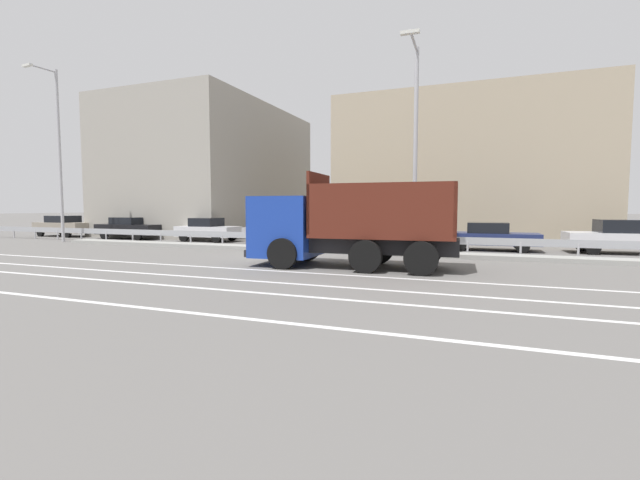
{
  "coord_description": "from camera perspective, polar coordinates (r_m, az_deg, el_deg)",
  "views": [
    {
      "loc": [
        7.97,
        -15.61,
        2.04
      ],
      "look_at": [
        1.68,
        0.61,
        0.73
      ],
      "focal_mm": 24.0,
      "sensor_mm": 36.0,
      "label": 1
    }
  ],
  "objects": [
    {
      "name": "ground_plane",
      "position": [
        17.64,
        -5.83,
        -2.37
      ],
      "size": [
        320.0,
        320.0,
        0.0
      ],
      "primitive_type": "plane",
      "color": "#605E5B"
    },
    {
      "name": "lane_strip_0",
      "position": [
        13.15,
        2.16,
        -4.62
      ],
      "size": [
        52.62,
        0.16,
        0.01
      ],
      "primitive_type": "cube",
      "color": "silver",
      "rests_on": "ground_plane"
    },
    {
      "name": "lane_strip_1",
      "position": [
        11.37,
        -1.03,
        -6.03
      ],
      "size": [
        52.62,
        0.16,
        0.01
      ],
      "primitive_type": "cube",
      "color": "silver",
      "rests_on": "ground_plane"
    },
    {
      "name": "lane_strip_2",
      "position": [
        10.1,
        -4.09,
        -7.35
      ],
      "size": [
        52.62,
        0.16,
        0.01
      ],
      "primitive_type": "cube",
      "color": "silver",
      "rests_on": "ground_plane"
    },
    {
      "name": "lane_strip_3",
      "position": [
        8.2,
        -10.81,
        -10.16
      ],
      "size": [
        52.62,
        0.16,
        0.01
      ],
      "primitive_type": "cube",
      "color": "silver",
      "rests_on": "ground_plane"
    },
    {
      "name": "median_island",
      "position": [
        20.11,
        -2.27,
        -1.28
      ],
      "size": [
        28.94,
        1.1,
        0.18
      ],
      "primitive_type": "cube",
      "color": "gray",
      "rests_on": "ground_plane"
    },
    {
      "name": "median_guardrail",
      "position": [
        21.08,
        -1.09,
        0.29
      ],
      "size": [
        52.62,
        0.09,
        0.78
      ],
      "color": "#9EA0A5",
      "rests_on": "ground_plane"
    },
    {
      "name": "dump_truck",
      "position": [
        14.97,
        1.0,
        1.26
      ],
      "size": [
        7.17,
        2.95,
        3.24
      ],
      "rotation": [
        0.0,
        0.0,
        1.63
      ],
      "color": "#19389E",
      "rests_on": "ground_plane"
    },
    {
      "name": "median_road_sign",
      "position": [
        20.77,
        -6.65,
        2.27
      ],
      "size": [
        0.69,
        0.16,
        2.54
      ],
      "color": "white",
      "rests_on": "ground_plane"
    },
    {
      "name": "street_lamp_0",
      "position": [
        30.34,
        -31.6,
        10.28
      ],
      "size": [
        0.71,
        1.82,
        10.19
      ],
      "color": "#ADADB2",
      "rests_on": "ground_plane"
    },
    {
      "name": "street_lamp_1",
      "position": [
        18.7,
        12.55,
        12.83
      ],
      "size": [
        0.71,
        2.42,
        8.69
      ],
      "color": "#ADADB2",
      "rests_on": "ground_plane"
    },
    {
      "name": "parked_car_0",
      "position": [
        35.85,
        -30.94,
        1.63
      ],
      "size": [
        4.68,
        2.0,
        1.49
      ],
      "rotation": [
        0.0,
        0.0,
        -1.62
      ],
      "color": "gray",
      "rests_on": "ground_plane"
    },
    {
      "name": "parked_car_1",
      "position": [
        30.98,
        -23.88,
        1.5
      ],
      "size": [
        4.73,
        2.04,
        1.43
      ],
      "rotation": [
        0.0,
        0.0,
        -1.59
      ],
      "color": "black",
      "rests_on": "ground_plane"
    },
    {
      "name": "parked_car_2",
      "position": [
        27.11,
        -14.74,
        1.36
      ],
      "size": [
        3.82,
        1.86,
        1.43
      ],
      "rotation": [
        0.0,
        0.0,
        -1.58
      ],
      "color": "silver",
      "rests_on": "ground_plane"
    },
    {
      "name": "parked_car_3",
      "position": [
        24.74,
        -4.66,
        1.29
      ],
      "size": [
        4.65,
        2.11,
        1.51
      ],
      "rotation": [
        0.0,
        0.0,
        1.54
      ],
      "color": "#A3A3A8",
      "rests_on": "ground_plane"
    },
    {
      "name": "parked_car_4",
      "position": [
        22.77,
        6.56,
        1.12
      ],
      "size": [
        3.94,
        2.01,
        1.6
      ],
      "rotation": [
        0.0,
        0.0,
        -1.55
      ],
      "color": "#B27A14",
      "rests_on": "ground_plane"
    },
    {
      "name": "parked_car_5",
      "position": [
        22.1,
        21.68,
        0.47
      ],
      "size": [
        4.39,
        1.89,
        1.35
      ],
      "rotation": [
        0.0,
        0.0,
        -1.55
      ],
      "color": "navy",
      "rests_on": "ground_plane"
    },
    {
      "name": "parked_car_6",
      "position": [
        23.31,
        35.66,
        0.33
      ],
      "size": [
        5.0,
        2.08,
        1.53
      ],
      "rotation": [
        0.0,
        0.0,
        -1.5
      ],
      "color": "silver",
      "rests_on": "ground_plane"
    },
    {
      "name": "background_building_0",
      "position": [
        36.76,
        -13.99,
        8.8
      ],
      "size": [
        10.68,
        15.89,
        10.02
      ],
      "primitive_type": "cube",
      "color": "gray",
      "rests_on": "ground_plane"
    },
    {
      "name": "background_building_1",
      "position": [
        33.15,
        19.16,
        8.27
      ],
      "size": [
        15.63,
        15.56,
        8.96
      ],
      "primitive_type": "cube",
      "color": "tan",
      "rests_on": "ground_plane"
    },
    {
      "name": "church_tower",
      "position": [
        43.07,
        30.94,
        8.0
      ],
      "size": [
        3.6,
        3.6,
        11.73
      ],
      "color": "silver",
      "rests_on": "ground_plane"
    }
  ]
}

